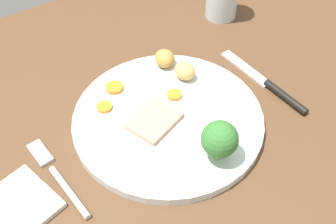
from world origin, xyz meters
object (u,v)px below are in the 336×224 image
object	(u,v)px
roast_potato_left	(165,58)
dinner_plate	(168,120)
carrot_coin_back	(174,95)
folded_napkin	(9,211)
meat_slice_main	(154,121)
broccoli_floret	(220,139)
roast_potato_right	(185,71)
fork	(57,175)
carrot_coin_side	(114,88)
knife	(270,86)
carrot_coin_front	(104,107)

from	to	relation	value
roast_potato_left	dinner_plate	bearing A→B (deg)	-121.42
roast_potato_left	carrot_coin_back	size ratio (longest dim) A/B	1.60
roast_potato_left	folded_napkin	bearing A→B (deg)	-160.07
meat_slice_main	broccoli_floret	size ratio (longest dim) A/B	1.17
roast_potato_right	fork	xyz separation A→B (cm)	(-24.96, -5.26, -2.39)
carrot_coin_side	fork	distance (cm)	17.03
roast_potato_left	knife	xyz separation A→B (cm)	(11.90, -13.02, -2.33)
roast_potato_right	carrot_coin_back	world-z (taller)	roast_potato_right
roast_potato_left	carrot_coin_back	bearing A→B (deg)	-112.42
carrot_coin_side	broccoli_floret	distance (cm)	20.45
roast_potato_left	knife	size ratio (longest dim) A/B	0.20
dinner_plate	knife	xyz separation A→B (cm)	(18.00, -3.03, -0.25)
fork	roast_potato_right	bearing A→B (deg)	-82.60
broccoli_floret	fork	size ratio (longest dim) A/B	0.41
roast_potato_right	carrot_coin_back	bearing A→B (deg)	-145.35
meat_slice_main	carrot_coin_back	size ratio (longest dim) A/B	3.17
roast_potato_left	roast_potato_right	world-z (taller)	same
carrot_coin_front	folded_napkin	world-z (taller)	carrot_coin_front
carrot_coin_side	knife	bearing A→B (deg)	-30.19
folded_napkin	carrot_coin_side	bearing A→B (deg)	27.13
broccoli_floret	folded_napkin	distance (cm)	28.40
carrot_coin_side	folded_napkin	bearing A→B (deg)	-152.87
dinner_plate	folded_napkin	world-z (taller)	dinner_plate
roast_potato_left	carrot_coin_side	distance (cm)	9.92
carrot_coin_front	knife	distance (cm)	26.93
meat_slice_main	roast_potato_right	xyz separation A→B (cm)	(9.31, 5.46, 0.98)
knife	folded_napkin	xyz separation A→B (cm)	(-43.18, 1.68, -0.05)
carrot_coin_back	knife	world-z (taller)	carrot_coin_back
carrot_coin_side	meat_slice_main	bearing A→B (deg)	-81.38
roast_potato_left	knife	bearing A→B (deg)	-47.57
meat_slice_main	knife	world-z (taller)	meat_slice_main
roast_potato_right	carrot_coin_side	bearing A→B (deg)	159.44
carrot_coin_back	fork	world-z (taller)	carrot_coin_back
carrot_coin_back	folded_napkin	xyz separation A→B (cm)	(-28.38, -4.32, -1.28)
carrot_coin_front	fork	xyz separation A→B (cm)	(-10.94, -6.51, -1.26)
carrot_coin_front	carrot_coin_side	size ratio (longest dim) A/B	0.86
carrot_coin_back	folded_napkin	bearing A→B (deg)	-171.35
meat_slice_main	knife	size ratio (longest dim) A/B	0.39
carrot_coin_front	carrot_coin_back	bearing A→B (deg)	-20.73
carrot_coin_front	carrot_coin_side	world-z (taller)	carrot_coin_side
dinner_plate	roast_potato_left	world-z (taller)	roast_potato_left
carrot_coin_back	fork	bearing A→B (deg)	-172.89
dinner_plate	roast_potato_right	world-z (taller)	roast_potato_right
roast_potato_right	carrot_coin_side	distance (cm)	11.53
fork	folded_napkin	distance (cm)	7.41
roast_potato_right	carrot_coin_front	distance (cm)	14.12
roast_potato_left	carrot_coin_front	world-z (taller)	roast_potato_left
broccoli_floret	folded_napkin	size ratio (longest dim) A/B	0.57
roast_potato_left	fork	bearing A→B (deg)	-158.13
meat_slice_main	roast_potato_right	world-z (taller)	roast_potato_right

